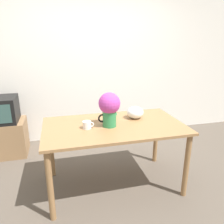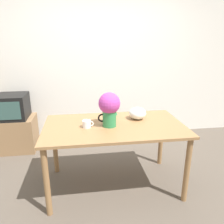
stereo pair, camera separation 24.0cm
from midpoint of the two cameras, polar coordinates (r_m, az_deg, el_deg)
The scene contains 8 objects.
ground_plane at distance 2.78m, azimuth 4.27°, elevation -19.79°, with size 12.00×12.00×0.00m, color brown.
wall_back at distance 3.89m, azimuth -0.72°, elevation 12.12°, with size 8.00×0.05×2.60m.
table at distance 2.52m, azimuth 3.31°, elevation -5.44°, with size 1.58×0.91×0.80m.
flower_vase at distance 2.38m, azimuth 2.19°, elevation 1.26°, with size 0.25×0.24×0.38m.
coffee_mug at distance 2.39m, azimuth -3.75°, elevation -3.19°, with size 0.12×0.09×0.08m.
white_bowl at distance 2.67m, azimuth 9.26°, elevation -0.36°, with size 0.20×0.20×0.15m.
tv_stand at distance 3.82m, azimuth -22.02°, elevation -5.30°, with size 0.60×0.48×0.54m.
tv_set at distance 3.68m, azimuth -22.86°, elevation 1.31°, with size 0.44×0.47×0.38m.
Camera 2 is at (-0.39, -2.16, 1.70)m, focal length 35.00 mm.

